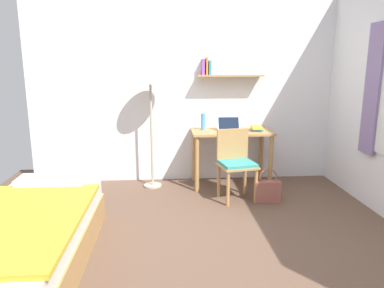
# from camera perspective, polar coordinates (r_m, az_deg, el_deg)

# --- Properties ---
(ground_plane) EXTENTS (5.28, 5.28, 0.00)m
(ground_plane) POSITION_cam_1_polar(r_m,az_deg,el_deg) (3.39, 2.05, -16.07)
(ground_plane) COLOR brown
(wall_back) EXTENTS (4.40, 0.27, 2.60)m
(wall_back) POSITION_cam_1_polar(r_m,az_deg,el_deg) (5.00, -0.29, 8.87)
(wall_back) COLOR white
(wall_back) RESTS_ON ground_plane
(bed) EXTENTS (0.95, 1.89, 0.54)m
(bed) POSITION_cam_1_polar(r_m,az_deg,el_deg) (3.28, -24.86, -13.70)
(bed) COLOR #B2844C
(bed) RESTS_ON ground_plane
(desk) EXTENTS (1.06, 0.57, 0.76)m
(desk) POSITION_cam_1_polar(r_m,az_deg,el_deg) (4.85, 6.27, 0.49)
(desk) COLOR #B2844C
(desk) RESTS_ON ground_plane
(desk_chair) EXTENTS (0.49, 0.47, 0.85)m
(desk_chair) POSITION_cam_1_polar(r_m,az_deg,el_deg) (4.39, 6.98, -2.67)
(desk_chair) COLOR #B2844C
(desk_chair) RESTS_ON ground_plane
(standing_lamp) EXTENTS (0.43, 0.43, 1.61)m
(standing_lamp) POSITION_cam_1_polar(r_m,az_deg,el_deg) (4.67, -6.68, 10.08)
(standing_lamp) COLOR #B2A893
(standing_lamp) RESTS_ON ground_plane
(laptop) EXTENTS (0.31, 0.21, 0.19)m
(laptop) POSITION_cam_1_polar(r_m,az_deg,el_deg) (4.79, 5.91, 2.70)
(laptop) COLOR #B7BABF
(laptop) RESTS_ON desk
(water_bottle) EXTENTS (0.06, 0.06, 0.23)m
(water_bottle) POSITION_cam_1_polar(r_m,az_deg,el_deg) (4.81, 1.80, 3.57)
(water_bottle) COLOR #4C99DB
(water_bottle) RESTS_ON desk
(book_stack) EXTENTS (0.16, 0.23, 0.06)m
(book_stack) POSITION_cam_1_polar(r_m,az_deg,el_deg) (4.85, 10.28, 2.50)
(book_stack) COLOR #3384C6
(book_stack) RESTS_ON desk
(handbag) EXTENTS (0.31, 0.11, 0.42)m
(handbag) POSITION_cam_1_polar(r_m,az_deg,el_deg) (4.43, 11.95, -7.26)
(handbag) COLOR #99564C
(handbag) RESTS_ON ground_plane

